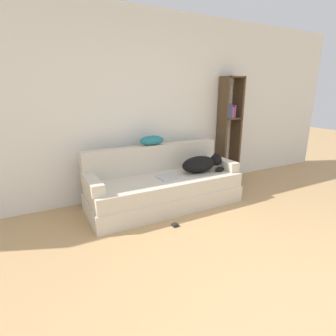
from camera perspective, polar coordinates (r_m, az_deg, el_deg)
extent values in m
plane|color=tan|center=(2.38, 27.91, -27.10)|extent=(20.00, 20.00, 0.00)
cube|color=silver|center=(4.05, -5.38, 13.13)|extent=(8.09, 0.06, 2.70)
cube|color=beige|center=(3.75, -0.73, -6.42)|extent=(2.14, 0.83, 0.24)
cube|color=beige|center=(3.67, -0.67, -3.36)|extent=(2.10, 0.79, 0.19)
cube|color=beige|center=(3.89, -3.09, 2.24)|extent=(2.10, 0.15, 0.39)
cube|color=beige|center=(3.30, -16.19, -3.26)|extent=(0.15, 0.64, 0.14)
cube|color=beige|center=(4.15, 11.57, 1.05)|extent=(0.15, 0.64, 0.14)
ellipsoid|color=black|center=(3.83, 6.70, 0.78)|extent=(0.54, 0.28, 0.24)
sphere|color=black|center=(4.01, 10.43, 1.76)|extent=(0.17, 0.17, 0.17)
cone|color=black|center=(3.96, 10.90, 2.51)|extent=(0.06, 0.06, 0.08)
cone|color=black|center=(4.03, 10.06, 2.79)|extent=(0.06, 0.06, 0.08)
ellipsoid|color=black|center=(3.93, 11.18, -0.29)|extent=(0.16, 0.07, 0.07)
cube|color=#B7B7BC|center=(3.60, 0.06, -1.94)|extent=(0.31, 0.26, 0.02)
ellipsoid|color=teal|center=(3.83, -3.55, 6.04)|extent=(0.37, 0.19, 0.13)
cube|color=#4C3823|center=(4.67, 11.65, 7.81)|extent=(0.04, 0.26, 1.81)
cube|color=#4C3823|center=(4.88, 14.63, 7.98)|extent=(0.04, 0.26, 1.81)
cube|color=#4C3823|center=(4.73, 13.90, 18.68)|extent=(0.34, 0.26, 0.02)
cube|color=#4C3823|center=(4.75, 13.34, 10.50)|extent=(0.34, 0.26, 0.02)
cube|color=#234C93|center=(4.65, 12.52, 12.10)|extent=(0.04, 0.20, 0.24)
cube|color=#753384|center=(4.68, 12.90, 11.96)|extent=(0.03, 0.20, 0.22)
cube|color=olive|center=(4.70, 13.22, 11.72)|extent=(0.03, 0.20, 0.18)
cube|color=#753384|center=(4.73, 13.58, 11.90)|extent=(0.04, 0.20, 0.21)
cube|color=black|center=(3.24, 1.56, -12.31)|extent=(0.07, 0.07, 0.03)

